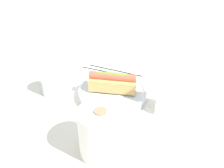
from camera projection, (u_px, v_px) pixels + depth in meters
name	position (u px, v px, depth m)	size (l,w,h in m)	color
ground_plane	(113.00, 94.00, 0.85)	(2.40, 2.40, 0.00)	silver
serving_bowl	(112.00, 93.00, 0.83)	(0.23, 0.23, 0.03)	silver
hotdog_front	(112.00, 82.00, 0.80)	(0.16, 0.07, 0.06)	tan
water_glass	(52.00, 83.00, 0.84)	(0.07, 0.07, 0.09)	white
paper_towel_roll	(101.00, 132.00, 0.61)	(0.11, 0.11, 0.13)	white
napkin_box	(177.00, 93.00, 0.73)	(0.11, 0.04, 0.15)	white
chopstick_near	(108.00, 72.00, 0.97)	(0.01, 0.01, 0.22)	black
chopstick_far	(116.00, 70.00, 0.98)	(0.01, 0.01, 0.22)	black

